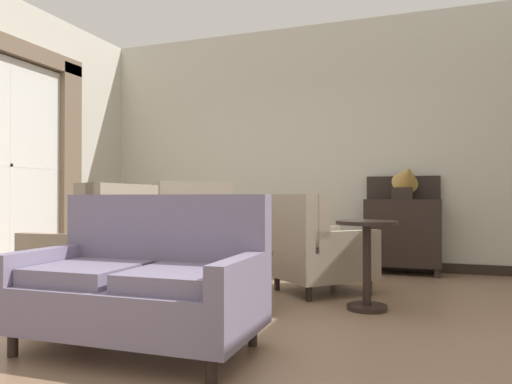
% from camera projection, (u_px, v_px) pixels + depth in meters
% --- Properties ---
extents(ground, '(8.61, 8.61, 0.00)m').
position_uv_depth(ground, '(221.00, 321.00, 3.54)').
color(ground, '#896B51').
extents(wall_back, '(6.31, 0.08, 3.26)m').
position_uv_depth(wall_back, '(312.00, 145.00, 6.40)').
color(wall_back, beige).
rests_on(wall_back, ground).
extents(wall_left, '(0.08, 4.23, 3.26)m').
position_uv_depth(wall_left, '(9.00, 136.00, 5.45)').
color(wall_left, beige).
rests_on(wall_left, ground).
extents(baseboard_back, '(6.15, 0.03, 0.12)m').
position_uv_depth(baseboard_back, '(311.00, 262.00, 6.33)').
color(baseboard_back, black).
rests_on(baseboard_back, ground).
extents(window_with_curtains, '(0.12, 2.14, 2.74)m').
position_uv_depth(window_with_curtains, '(12.00, 151.00, 5.37)').
color(window_with_curtains, silver).
extents(coffee_table, '(0.78, 0.78, 0.48)m').
position_uv_depth(coffee_table, '(227.00, 263.00, 3.95)').
color(coffee_table, black).
rests_on(coffee_table, ground).
extents(porcelain_vase, '(0.19, 0.19, 0.35)m').
position_uv_depth(porcelain_vase, '(226.00, 234.00, 3.94)').
color(porcelain_vase, beige).
rests_on(porcelain_vase, coffee_table).
extents(settee, '(1.48, 0.82, 0.95)m').
position_uv_depth(settee, '(142.00, 283.00, 2.91)').
color(settee, slate).
rests_on(settee, ground).
extents(armchair_far_left, '(1.16, 1.15, 1.09)m').
position_uv_depth(armchair_far_left, '(185.00, 241.00, 5.09)').
color(armchair_far_left, gray).
rests_on(armchair_far_left, ground).
extents(armchair_back_corner, '(1.12, 1.12, 0.96)m').
position_uv_depth(armchair_back_corner, '(315.00, 250.00, 4.60)').
color(armchair_back_corner, gray).
rests_on(armchair_back_corner, ground).
extents(armchair_near_window, '(0.87, 0.84, 1.04)m').
position_uv_depth(armchair_near_window, '(99.00, 253.00, 4.17)').
color(armchair_near_window, gray).
rests_on(armchair_near_window, ground).
extents(side_table, '(0.51, 0.51, 0.73)m').
position_uv_depth(side_table, '(367.00, 256.00, 3.90)').
color(side_table, black).
rests_on(side_table, ground).
extents(sideboard, '(0.88, 0.40, 1.19)m').
position_uv_depth(sideboard, '(402.00, 231.00, 5.72)').
color(sideboard, black).
rests_on(sideboard, ground).
extents(gramophone, '(0.41, 0.48, 0.49)m').
position_uv_depth(gramophone, '(406.00, 180.00, 5.62)').
color(gramophone, black).
rests_on(gramophone, sideboard).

